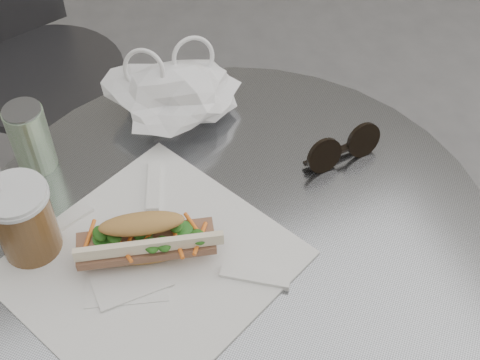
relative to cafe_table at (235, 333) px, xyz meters
name	(u,v)px	position (x,y,z in m)	size (l,w,h in m)	color
cafe_table	(235,333)	(0.00, 0.00, 0.00)	(0.76, 0.76, 0.74)	slate
chair_far	(47,107)	(-0.17, 0.86, -0.13)	(0.39, 0.43, 0.74)	#313134
sandwich_paper	(150,265)	(-0.12, 0.00, 0.28)	(0.34, 0.32, 0.00)	white
banh_mi	(145,239)	(-0.12, 0.02, 0.31)	(0.24, 0.14, 0.08)	#BC8247
iced_coffee	(24,220)	(-0.26, 0.09, 0.34)	(0.09, 0.09, 0.25)	brown
sunglasses	(343,149)	(0.21, 0.08, 0.30)	(0.13, 0.04, 0.06)	black
plastic_bag	(175,96)	(0.01, 0.26, 0.32)	(0.20, 0.15, 0.10)	white
napkin_stack	(127,270)	(-0.16, 0.00, 0.28)	(0.14, 0.14, 0.01)	white
drink_can	(30,138)	(-0.23, 0.25, 0.33)	(0.06, 0.06, 0.11)	#6EA761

